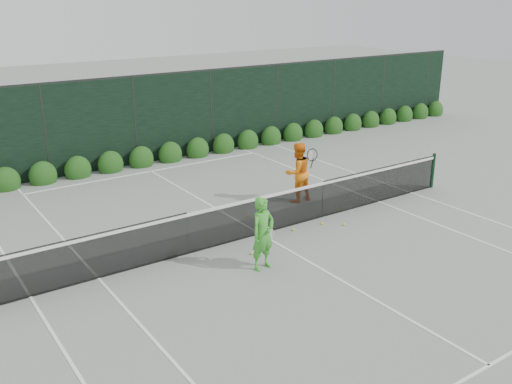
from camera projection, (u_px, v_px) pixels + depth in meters
ground at (260, 234)px, 14.07m from camera, size 80.00×80.00×0.00m
tennis_net at (259, 214)px, 13.88m from camera, size 12.90×0.10×1.07m
player_woman at (263, 233)px, 12.07m from camera, size 0.68×0.48×1.62m
player_man at (298, 172)px, 16.04m from camera, size 0.91×0.66×1.72m
court_lines at (260, 234)px, 14.07m from camera, size 11.03×23.83×0.01m
windscreen_fence at (337, 209)px, 11.46m from camera, size 32.00×21.07×3.06m
hedge_row at (141, 160)px, 19.56m from camera, size 31.66×0.65×0.94m
tennis_balls at (294, 224)px, 14.57m from camera, size 3.52×2.04×0.07m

